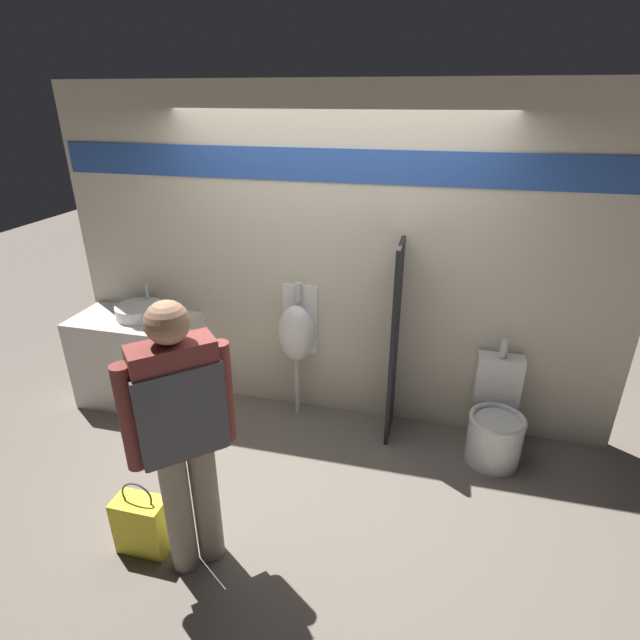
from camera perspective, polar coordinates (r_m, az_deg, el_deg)
The scene contains 10 objects.
ground_plane at distance 4.15m, azimuth -0.59°, elevation -14.30°, with size 16.00×16.00×0.00m, color #70665B.
display_wall at distance 4.01m, azimuth 1.51°, elevation 6.54°, with size 4.57×0.07×2.70m.
sink_counter at distance 4.78m, azimuth -19.99°, elevation -4.33°, with size 1.05×0.56×0.82m.
sink_basin at distance 4.61m, azimuth -19.91°, elevation 1.00°, with size 0.41×0.41×0.24m.
cell_phone at distance 4.36m, azimuth -18.11°, elevation -0.75°, with size 0.07×0.14×0.01m.
divider_near_counter at distance 3.93m, azimuth 8.48°, elevation -2.78°, with size 0.03×0.41×1.63m.
urinal_near_counter at distance 4.15m, azimuth -2.70°, elevation -1.47°, with size 0.31×0.27×1.20m.
toilet at distance 4.13m, azimuth 19.41°, elevation -11.08°, with size 0.42×0.58×0.90m.
person_in_vest at distance 2.81m, azimuth -15.57°, elevation -11.50°, with size 0.48×0.47×1.70m.
shopping_bag at distance 3.47m, azimuth -19.65°, elevation -21.11°, with size 0.32×0.17×0.52m.
Camera 1 is at (0.83, -3.13, 2.59)m, focal length 28.00 mm.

